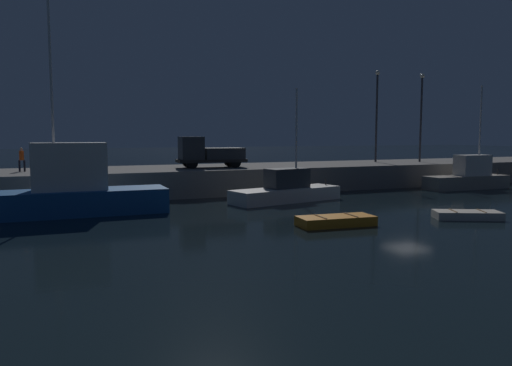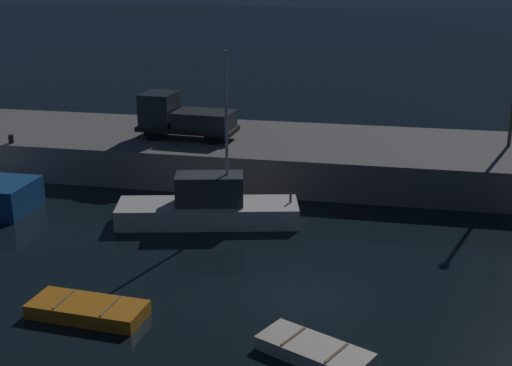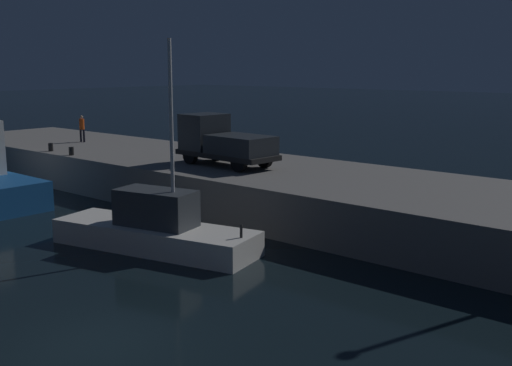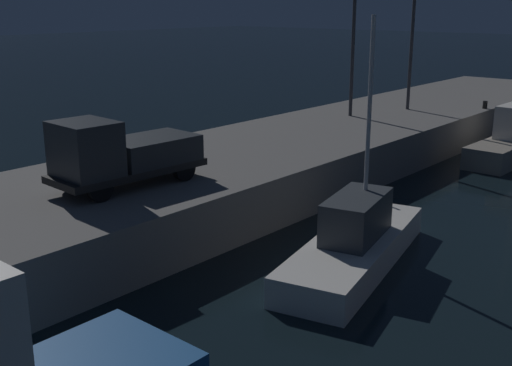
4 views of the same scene
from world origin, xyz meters
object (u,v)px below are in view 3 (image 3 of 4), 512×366
Objects in this scene: dockworker at (82,127)px; bollard_west at (51,147)px; fishing_boat_blue at (155,229)px; bollard_east at (71,151)px; utility_truck at (222,142)px.

dockworker reaches higher than bollard_west.
fishing_boat_blue is 19.41m from dockworker.
bollard_west is 1.02× the size of bollard_east.
fishing_boat_blue is at bearing -17.35° from bollard_west.
fishing_boat_blue is at bearing -19.75° from bollard_east.
fishing_boat_blue is at bearing -26.08° from dockworker.
utility_truck reaches higher than bollard_east.
utility_truck is 11.99× the size of bollard_west.
fishing_boat_blue is 15.66m from bollard_west.
utility_truck is at bearing 13.91° from bollard_west.
fishing_boat_blue is 1.52× the size of utility_truck.
utility_truck reaches higher than dockworker.
fishing_boat_blue is at bearing -64.82° from utility_truck.
dockworker is 3.78× the size of bollard_east.
utility_truck is 11.75m from bollard_west.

